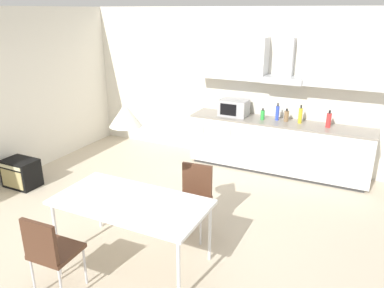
{
  "coord_description": "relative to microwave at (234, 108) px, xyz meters",
  "views": [
    {
      "loc": [
        2.38,
        -3.29,
        2.63
      ],
      "look_at": [
        0.4,
        0.77,
        1.0
      ],
      "focal_mm": 35.0,
      "sensor_mm": 36.0,
      "label": 1
    }
  ],
  "objects": [
    {
      "name": "chair_far_right",
      "position": [
        0.36,
        -2.32,
        -0.49
      ],
      "size": [
        0.44,
        0.44,
        0.87
      ],
      "color": "#4C2D1E",
      "rests_on": "ground_plane"
    },
    {
      "name": "upper_wall_cabinets",
      "position": [
        0.8,
        0.13,
        0.82
      ],
      "size": [
        2.99,
        0.4,
        0.7
      ],
      "color": "silver"
    },
    {
      "name": "pendant_lamp",
      "position": [
        -0.0,
        -3.13,
        0.64
      ],
      "size": [
        0.32,
        0.32,
        0.22
      ],
      "primitive_type": "cone",
      "color": "silver"
    },
    {
      "name": "bottle_green",
      "position": [
        0.52,
        -0.03,
        -0.06
      ],
      "size": [
        0.07,
        0.07,
        0.19
      ],
      "color": "green",
      "rests_on": "kitchen_counter"
    },
    {
      "name": "bottle_yellow",
      "position": [
        1.13,
        0.04,
        -0.01
      ],
      "size": [
        0.06,
        0.06,
        0.3
      ],
      "color": "yellow",
      "rests_on": "kitchen_counter"
    },
    {
      "name": "bottle_brown",
      "position": [
        0.91,
        0.04,
        -0.05
      ],
      "size": [
        0.08,
        0.08,
        0.21
      ],
      "color": "brown",
      "rests_on": "kitchen_counter"
    },
    {
      "name": "guitar_amp",
      "position": [
        -2.63,
        -2.36,
        -0.8
      ],
      "size": [
        0.52,
        0.37,
        0.44
      ],
      "color": "black",
      "rests_on": "ground_plane"
    },
    {
      "name": "dining_table",
      "position": [
        -0.0,
        -3.13,
        -0.34
      ],
      "size": [
        1.64,
        0.84,
        0.73
      ],
      "color": "white",
      "rests_on": "ground_plane"
    },
    {
      "name": "microwave",
      "position": [
        0.0,
        0.0,
        0.0
      ],
      "size": [
        0.48,
        0.35,
        0.28
      ],
      "color": "#ADADB2",
      "rests_on": "kitchen_counter"
    },
    {
      "name": "kitchen_counter",
      "position": [
        0.8,
        0.0,
        -0.58
      ],
      "size": [
        3.01,
        0.61,
        0.88
      ],
      "color": "#333333",
      "rests_on": "ground_plane"
    },
    {
      "name": "bottle_blue",
      "position": [
        0.75,
        0.05,
        -0.02
      ],
      "size": [
        0.06,
        0.06,
        0.29
      ],
      "color": "blue",
      "rests_on": "kitchen_counter"
    },
    {
      "name": "bottle_red",
      "position": [
        1.57,
        -0.0,
        -0.02
      ],
      "size": [
        0.08,
        0.08,
        0.27
      ],
      "color": "red",
      "rests_on": "kitchen_counter"
    },
    {
      "name": "backsplash_tile",
      "position": [
        0.8,
        0.28,
        0.16
      ],
      "size": [
        2.99,
        0.02,
        0.59
      ],
      "primitive_type": "cube",
      "color": "silver",
      "rests_on": "kitchen_counter"
    },
    {
      "name": "chair_near_left",
      "position": [
        -0.37,
        -3.93,
        -0.49
      ],
      "size": [
        0.42,
        0.42,
        0.87
      ],
      "color": "#4C2D1E",
      "rests_on": "ground_plane"
    },
    {
      "name": "wall_back",
      "position": [
        -0.27,
        0.34,
        0.32
      ],
      "size": [
        6.51,
        0.1,
        2.68
      ],
      "primitive_type": "cube",
      "color": "silver",
      "rests_on": "ground_plane"
    },
    {
      "name": "ground_plane",
      "position": [
        -0.27,
        -2.7,
        -1.03
      ],
      "size": [
        8.13,
        8.97,
        0.02
      ],
      "primitive_type": "cube",
      "color": "beige"
    }
  ]
}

